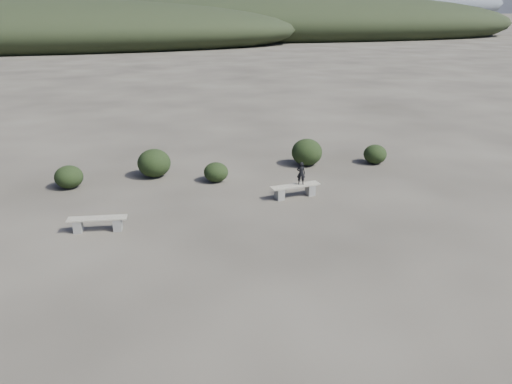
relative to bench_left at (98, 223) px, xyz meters
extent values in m
plane|color=#322D27|center=(4.43, -4.06, -0.28)|extent=(1200.00, 1200.00, 0.00)
cube|color=#65635E|center=(-0.62, 0.07, -0.08)|extent=(0.30, 0.39, 0.41)
cube|color=#65635E|center=(0.62, -0.07, -0.08)|extent=(0.30, 0.39, 0.41)
cube|color=gray|center=(0.00, 0.00, 0.16)|extent=(1.89, 0.60, 0.05)
cube|color=#65635E|center=(6.49, 1.35, -0.07)|extent=(0.32, 0.41, 0.43)
cube|color=#65635E|center=(7.77, 1.53, -0.07)|extent=(0.32, 0.41, 0.43)
cube|color=gray|center=(7.13, 1.44, 0.18)|extent=(1.98, 0.67, 0.05)
imported|color=black|center=(7.36, 1.48, 0.64)|extent=(0.37, 0.30, 0.88)
ellipsoid|color=black|center=(-1.32, 4.59, 0.17)|extent=(1.11, 1.11, 0.91)
ellipsoid|color=black|center=(2.06, 5.23, 0.32)|extent=(1.40, 1.40, 1.20)
ellipsoid|color=black|center=(4.51, 3.97, 0.12)|extent=(1.01, 1.01, 0.81)
ellipsoid|color=black|center=(8.92, 5.27, 0.33)|extent=(1.39, 1.39, 1.22)
ellipsoid|color=black|center=(12.08, 4.78, 0.16)|extent=(1.06, 1.06, 0.88)
ellipsoid|color=black|center=(-20.57, 85.94, 2.42)|extent=(110.00, 40.00, 12.00)
ellipsoid|color=black|center=(39.43, 105.94, 2.87)|extent=(120.00, 44.00, 14.00)
ellipsoid|color=#2B342A|center=(4.43, 155.94, 5.12)|extent=(190.00, 64.00, 24.00)
ellipsoid|color=slate|center=(74.43, 295.94, 9.62)|extent=(340.00, 110.00, 44.00)
ellipsoid|color=#9098A2|center=(-25.57, 395.94, 12.32)|extent=(460.00, 140.00, 56.00)
camera|label=1|loc=(1.49, -15.49, 6.49)|focal=35.00mm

